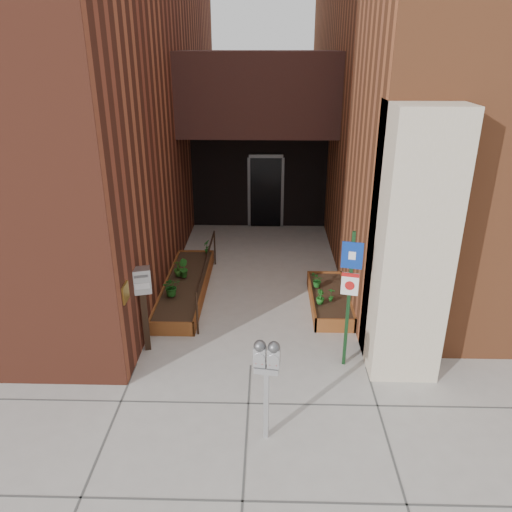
{
  "coord_description": "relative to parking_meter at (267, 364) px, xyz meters",
  "views": [
    {
      "loc": [
        0.28,
        -7.22,
        5.16
      ],
      "look_at": [
        0.05,
        1.8,
        1.31
      ],
      "focal_mm": 35.0,
      "sensor_mm": 36.0,
      "label": 1
    }
  ],
  "objects": [
    {
      "name": "shrub_right_b",
      "position": [
        1.3,
        3.53,
        -0.78
      ],
      "size": [
        0.2,
        0.2,
        0.31
      ],
      "primitive_type": "imported",
      "rotation": [
        0.0,
        0.0,
        2.81
      ],
      "color": "#1B601C",
      "rests_on": "planter_right"
    },
    {
      "name": "shrub_left_a",
      "position": [
        -2.0,
        3.71,
        -0.73
      ],
      "size": [
        0.47,
        0.47,
        0.41
      ],
      "primitive_type": "imported",
      "rotation": [
        0.0,
        0.0,
        0.35
      ],
      "color": "#1A5518",
      "rests_on": "planter_left"
    },
    {
      "name": "planter_right",
      "position": [
        1.32,
        3.89,
        -1.1
      ],
      "size": [
        0.8,
        2.2,
        0.3
      ],
      "color": "brown",
      "rests_on": "ground"
    },
    {
      "name": "shrub_left_c",
      "position": [
        -2.03,
        4.67,
        -0.75
      ],
      "size": [
        0.24,
        0.24,
        0.37
      ],
      "primitive_type": "imported",
      "rotation": [
        0.0,
        0.0,
        3.33
      ],
      "color": "#255117",
      "rests_on": "planter_left"
    },
    {
      "name": "planter_left",
      "position": [
        -1.83,
        4.39,
        -1.1
      ],
      "size": [
        0.9,
        3.6,
        0.3
      ],
      "color": "brown",
      "rests_on": "ground"
    },
    {
      "name": "payment_dropbox",
      "position": [
        -2.18,
        2.16,
        -0.06
      ],
      "size": [
        0.37,
        0.31,
        1.62
      ],
      "color": "black",
      "rests_on": "ground"
    },
    {
      "name": "handrail",
      "position": [
        -1.33,
        4.34,
        -0.48
      ],
      "size": [
        0.04,
        3.34,
        0.9
      ],
      "color": "black",
      "rests_on": "ground"
    },
    {
      "name": "shrub_left_d",
      "position": [
        -1.53,
        5.99,
        -0.75
      ],
      "size": [
        0.21,
        0.21,
        0.36
      ],
      "primitive_type": "imported",
      "rotation": [
        0.0,
        0.0,
        4.83
      ],
      "color": "#1B601D",
      "rests_on": "planter_left"
    },
    {
      "name": "ground",
      "position": [
        -0.28,
        1.69,
        -1.23
      ],
      "size": [
        80.0,
        80.0,
        0.0
      ],
      "primitive_type": "plane",
      "color": "#9E9991",
      "rests_on": "ground"
    },
    {
      "name": "parking_meter",
      "position": [
        0.0,
        0.0,
        0.0
      ],
      "size": [
        0.36,
        0.19,
        1.59
      ],
      "color": "#ADADB0",
      "rests_on": "ground"
    },
    {
      "name": "shrub_right_c",
      "position": [
        1.07,
        4.17,
        -0.78
      ],
      "size": [
        0.38,
        0.38,
        0.31
      ],
      "primitive_type": "imported",
      "rotation": [
        0.0,
        0.0,
        4.22
      ],
      "color": "#18571A",
      "rests_on": "planter_right"
    },
    {
      "name": "sign_post",
      "position": [
        1.34,
        1.78,
        0.28
      ],
      "size": [
        0.33,
        0.12,
        2.47
      ],
      "color": "black",
      "rests_on": "ground"
    },
    {
      "name": "shrub_right_a",
      "position": [
        1.07,
        3.43,
        -0.78
      ],
      "size": [
        0.24,
        0.24,
        0.3
      ],
      "primitive_type": "imported",
      "rotation": [
        0.0,
        0.0,
        0.81
      ],
      "color": "#1C611B",
      "rests_on": "planter_right"
    },
    {
      "name": "architecture",
      "position": [
        -0.46,
        8.59,
        3.75
      ],
      "size": [
        20.0,
        14.6,
        10.0
      ],
      "color": "maroon",
      "rests_on": "ground"
    },
    {
      "name": "shrub_left_b",
      "position": [
        -1.9,
        4.62,
        -0.73
      ],
      "size": [
        0.32,
        0.32,
        0.41
      ],
      "primitive_type": "imported",
      "rotation": [
        0.0,
        0.0,
        2.23
      ],
      "color": "#1E5E1A",
      "rests_on": "planter_left"
    }
  ]
}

